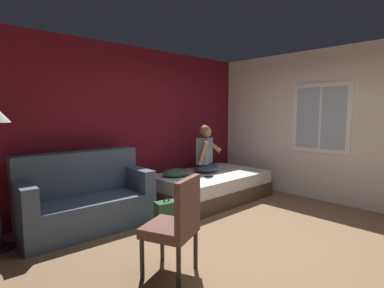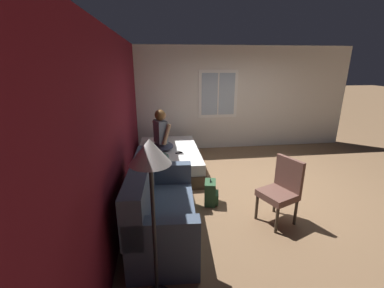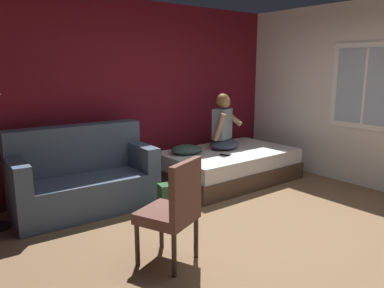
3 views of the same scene
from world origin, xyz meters
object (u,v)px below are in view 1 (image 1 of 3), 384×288
Objects in this scene: throw_pillow at (176,173)px; backpack at (167,217)px; couch at (85,200)px; side_chair at (176,222)px; person_seated at (206,153)px; cell_phone at (208,177)px; bed at (211,186)px.

backpack is at bearing -135.85° from throw_pillow.
backpack is at bearing -49.27° from couch.
side_chair is 2.30m from throw_pillow.
side_chair is at bearing -130.04° from throw_pillow.
couch reaches higher than backpack.
person_seated is 1.91× the size of backpack.
person_seated is 0.73m from throw_pillow.
person_seated is 1.82× the size of throw_pillow.
side_chair is at bearing -123.71° from backpack.
cell_phone is at bearing 35.91° from side_chair.
side_chair reaches higher than cell_phone.
backpack is 1.36m from cell_phone.
couch is at bearing 94.15° from side_chair.
cell_phone reaches higher than bed.
bed is at bearing 14.04° from cell_phone.
side_chair reaches higher than throw_pillow.
backpack is 1.26m from throw_pillow.
bed is at bearing 22.48° from backpack.
couch is 3.81× the size of backpack.
person_seated is at bearing 28.21° from cell_phone.
side_chair is 2.75m from person_seated.
side_chair is 1.12× the size of person_seated.
cell_phone is at bearing -129.33° from person_seated.
side_chair reaches higher than backpack.
couch is 1.62m from throw_pillow.
cell_phone is (1.25, 0.43, 0.29)m from backpack.
cell_phone is (-0.27, -0.20, 0.25)m from bed.
bed is 2.37× the size of person_seated.
throw_pillow is (-0.67, 0.07, -0.29)m from person_seated.
couch is (-2.26, 0.23, 0.16)m from bed.
person_seated is (2.15, 1.69, 0.30)m from side_chair.
person_seated is at bearing 26.76° from backpack.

